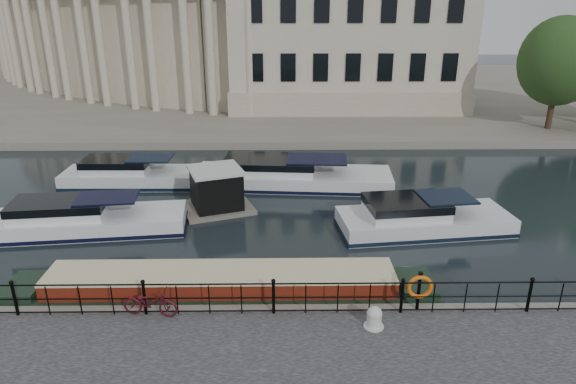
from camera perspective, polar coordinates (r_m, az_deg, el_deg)
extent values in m
plane|color=black|center=(18.76, -1.48, -10.81)|extent=(160.00, 160.00, 0.00)
cube|color=#6B665B|center=(55.79, -0.98, 10.99)|extent=(120.00, 42.00, 0.55)
cylinder|color=black|center=(18.26, -28.08, -10.49)|extent=(0.10, 0.10, 1.10)
sphere|color=black|center=(17.98, -28.40, -8.85)|extent=(0.14, 0.14, 0.14)
cylinder|color=black|center=(16.82, -15.65, -11.34)|extent=(0.10, 0.10, 1.10)
sphere|color=black|center=(16.52, -15.85, -9.57)|extent=(0.14, 0.14, 0.14)
cylinder|color=black|center=(16.27, -1.62, -11.67)|extent=(0.10, 0.10, 1.10)
sphere|color=black|center=(15.96, -1.64, -9.85)|extent=(0.14, 0.14, 0.14)
cylinder|color=black|center=(16.69, 12.53, -11.32)|extent=(0.10, 0.10, 1.10)
sphere|color=black|center=(16.38, 12.70, -9.54)|extent=(0.14, 0.14, 0.14)
cylinder|color=black|center=(18.00, 25.24, -10.43)|extent=(0.10, 0.10, 1.10)
sphere|color=black|center=(17.72, 25.54, -8.76)|extent=(0.14, 0.14, 0.14)
cylinder|color=black|center=(16.01, -1.64, -10.16)|extent=(24.00, 0.05, 0.05)
cylinder|color=black|center=(16.27, -1.62, -11.67)|extent=(24.00, 0.04, 0.04)
cylinder|color=black|center=(16.53, -1.60, -13.05)|extent=(24.00, 0.04, 0.04)
cube|color=#ADA38C|center=(49.35, 6.28, 18.08)|extent=(20.00, 14.00, 14.00)
cube|color=#9E937F|center=(49.99, 6.01, 11.20)|extent=(20.30, 14.30, 2.00)
cube|color=#ADA38C|center=(45.29, -5.46, 15.97)|extent=(5.73, 4.06, 11.00)
cylinder|color=#ADA38C|center=(42.43, -4.29, 14.86)|extent=(0.70, 0.70, 9.80)
cylinder|color=#ADA38C|center=(43.45, -8.60, 14.84)|extent=(0.70, 0.70, 9.80)
cube|color=#ADA38C|center=(47.34, -11.55, 15.87)|extent=(5.90, 4.56, 11.00)
cylinder|color=#ADA38C|center=(44.36, -11.28, 14.80)|extent=(0.70, 0.70, 9.80)
cylinder|color=#ADA38C|center=(46.07, -14.96, 14.72)|extent=(0.70, 0.70, 9.80)
cube|color=#ADA38C|center=(50.35, -16.66, 15.72)|extent=(5.99, 4.99, 11.00)
cylinder|color=#ADA38C|center=(47.40, -17.15, 14.66)|extent=(0.70, 0.70, 9.80)
cylinder|color=#ADA38C|center=(49.66, -20.06, 14.58)|extent=(0.70, 0.70, 9.80)
cube|color=#ADA38C|center=(54.12, -20.67, 15.57)|extent=(5.99, 5.36, 11.00)
cylinder|color=#ADA38C|center=(51.32, -21.74, 14.54)|extent=(0.70, 0.70, 9.80)
cylinder|color=#ADA38C|center=(53.98, -23.89, 14.49)|extent=(0.70, 0.70, 9.80)
cube|color=#ADA38C|center=(58.45, -23.63, 15.49)|extent=(5.91, 5.64, 11.00)
cylinder|color=#ADA38C|center=(55.87, -25.09, 14.48)|extent=(0.70, 0.70, 9.80)
cylinder|color=#ADA38C|center=(58.82, -26.58, 14.48)|extent=(0.70, 0.70, 9.80)
cube|color=#ADA38C|center=(63.17, -25.66, 15.48)|extent=(5.74, 5.85, 11.00)
cylinder|color=#ADA38C|center=(60.85, -27.37, 14.50)|extent=(0.70, 0.70, 9.80)
cylinder|color=#ADA38C|center=(63.99, -28.29, 14.56)|extent=(0.70, 0.70, 9.80)
cube|color=#ADA38C|center=(68.14, -26.90, 15.54)|extent=(5.49, 5.97, 11.00)
cylinder|color=#ADA38C|center=(66.12, -28.75, 14.61)|extent=(0.70, 0.70, 9.80)
cylinder|color=#ADA38C|center=(69.35, -29.22, 14.71)|extent=(0.70, 0.70, 9.80)
cube|color=#ADA38C|center=(73.25, -27.48, 15.67)|extent=(5.16, 6.00, 11.00)
cylinder|color=#ADA38C|center=(71.53, -29.40, 14.79)|extent=(0.70, 0.70, 9.80)
cube|color=#ADA38C|center=(78.40, -27.53, 15.86)|extent=(4.76, 5.95, 11.00)
cylinder|color=#ADA38C|center=(80.25, -29.27, 15.21)|extent=(0.70, 0.70, 9.80)
imported|color=#440C17|center=(16.76, -15.07, -11.78)|extent=(1.81, 0.86, 0.92)
cylinder|color=beige|center=(16.05, 9.54, -13.87)|extent=(0.44, 0.44, 0.46)
sphere|color=beige|center=(15.92, 9.59, -13.19)|extent=(0.46, 0.46, 0.46)
cylinder|color=beige|center=(16.17, 9.50, -14.47)|extent=(0.61, 0.61, 0.04)
cylinder|color=black|center=(16.89, 14.32, -10.68)|extent=(0.11, 0.11, 1.29)
cube|color=black|center=(16.57, 14.52, -8.77)|extent=(0.13, 0.13, 0.09)
torus|color=#E95D0C|center=(16.72, 14.45, -10.19)|extent=(0.82, 0.13, 0.82)
cube|color=black|center=(18.22, -7.31, -11.68)|extent=(14.70, 2.03, 0.88)
cube|color=#5F1A0D|center=(17.88, -7.41, -9.93)|extent=(11.76, 1.72, 0.69)
cube|color=beige|center=(17.68, -7.47, -8.81)|extent=(11.76, 1.78, 0.10)
cube|color=#6B665B|center=(25.63, -7.85, -1.81)|extent=(4.04, 3.71, 0.27)
cube|color=black|center=(25.25, -7.96, 0.38)|extent=(2.82, 2.82, 1.98)
cube|color=silver|center=(24.94, -8.07, 2.43)|extent=(3.10, 3.10, 0.13)
cube|color=white|center=(24.76, -21.46, -3.61)|extent=(8.95, 3.50, 1.20)
cube|color=black|center=(24.80, -21.43, -3.77)|extent=(9.04, 3.53, 0.18)
cube|color=white|center=(24.74, -24.06, -1.87)|extent=(4.13, 2.51, 0.90)
cube|color=black|center=(24.02, -19.47, -0.60)|extent=(2.80, 2.06, 0.08)
cube|color=silver|center=(23.95, 14.84, -3.64)|extent=(7.87, 3.69, 1.20)
cube|color=black|center=(23.98, 14.82, -3.81)|extent=(7.95, 3.73, 0.18)
cube|color=silver|center=(23.29, 12.95, -1.89)|extent=(3.67, 2.69, 0.90)
cube|color=black|center=(23.79, 17.17, -0.52)|extent=(2.50, 2.22, 0.08)
cube|color=silver|center=(29.97, -16.58, 1.19)|extent=(7.85, 2.60, 1.20)
cube|color=black|center=(30.00, -16.56, 1.05)|extent=(7.93, 2.63, 0.18)
cube|color=silver|center=(29.99, -18.46, 2.71)|extent=(3.54, 2.10, 0.90)
cube|color=black|center=(29.31, -15.08, 3.69)|extent=(2.37, 1.79, 0.08)
cube|color=silver|center=(28.61, 0.56, 1.16)|extent=(11.03, 3.98, 1.20)
cube|color=black|center=(28.63, 0.55, 1.01)|extent=(11.15, 4.02, 0.18)
cube|color=silver|center=(28.43, -2.05, 2.83)|extent=(5.06, 2.94, 0.90)
cube|color=black|center=(28.14, 3.21, 3.68)|extent=(3.41, 2.43, 0.08)
cylinder|color=black|center=(43.42, 27.16, 8.02)|extent=(0.44, 0.44, 2.67)
ellipsoid|color=#1E3D13|center=(42.90, 27.96, 12.71)|extent=(5.79, 5.79, 6.40)
sphere|color=#1E3D13|center=(42.92, 28.75, 11.54)|extent=(4.27, 4.27, 4.27)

